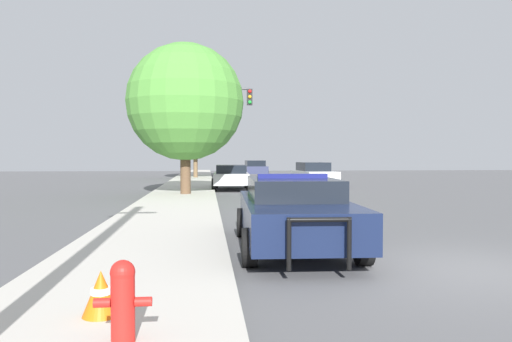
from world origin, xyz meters
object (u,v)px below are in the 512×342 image
at_px(tree_sidewalk_far, 195,119).
at_px(traffic_light, 210,116).
at_px(car_background_distant, 255,168).
at_px(traffic_cone, 101,293).
at_px(police_car, 294,211).
at_px(tree_sidewalk_mid, 185,102).
at_px(car_background_oncoming, 314,174).
at_px(car_background_midblock, 231,176).
at_px(fire_hydrant, 123,298).

bearing_deg(tree_sidewalk_far, traffic_light, -84.93).
distance_m(car_background_distant, traffic_cone, 38.00).
relative_size(police_car, tree_sidewalk_mid, 0.77).
distance_m(police_car, traffic_light, 18.64).
distance_m(car_background_oncoming, tree_sidewalk_mid, 10.40).
bearing_deg(car_background_oncoming, car_background_midblock, 20.32).
height_order(car_background_oncoming, car_background_distant, car_background_distant).
distance_m(traffic_light, traffic_cone, 22.90).
height_order(traffic_light, traffic_cone, traffic_light).
height_order(police_car, tree_sidewalk_mid, tree_sidewalk_mid).
bearing_deg(fire_hydrant, car_background_distant, 82.76).
relative_size(car_background_oncoming, traffic_cone, 9.73).
relative_size(fire_hydrant, car_background_oncoming, 0.16).
bearing_deg(police_car, fire_hydrant, 66.29).
distance_m(tree_sidewalk_mid, traffic_cone, 17.63).
relative_size(police_car, fire_hydrant, 6.96).
distance_m(car_background_oncoming, car_background_midblock, 5.46).
bearing_deg(police_car, traffic_cone, 58.93).
height_order(car_background_oncoming, tree_sidewalk_far, tree_sidewalk_far).
relative_size(fire_hydrant, car_background_distant, 0.19).
height_order(car_background_oncoming, car_background_midblock, car_background_oncoming).
xyz_separation_m(car_background_oncoming, car_background_midblock, (-5.01, -2.17, -0.04)).
bearing_deg(tree_sidewalk_far, traffic_cone, -90.31).
height_order(police_car, tree_sidewalk_far, tree_sidewalk_far).
bearing_deg(car_background_oncoming, traffic_cone, 69.57).
distance_m(car_background_midblock, car_background_distant, 16.26).
bearing_deg(car_background_midblock, car_background_distant, 82.47).
height_order(car_background_midblock, car_background_distant, car_background_distant).
relative_size(car_background_distant, tree_sidewalk_mid, 0.59).
distance_m(fire_hydrant, car_background_midblock, 22.49).
relative_size(traffic_light, car_background_oncoming, 1.20).
bearing_deg(car_background_midblock, car_background_oncoming, 25.91).
height_order(traffic_light, car_background_distant, traffic_light).
xyz_separation_m(fire_hydrant, car_background_oncoming, (7.06, 24.57, 0.25)).
bearing_deg(traffic_light, tree_sidewalk_mid, -102.00).
relative_size(police_car, car_background_oncoming, 1.11).
bearing_deg(fire_hydrant, police_car, 64.27).
height_order(traffic_light, tree_sidewalk_far, tree_sidewalk_far).
distance_m(car_background_midblock, tree_sidewalk_far, 14.07).
relative_size(tree_sidewalk_mid, traffic_cone, 13.97).
relative_size(tree_sidewalk_far, traffic_cone, 15.99).
bearing_deg(car_background_distant, traffic_light, -106.42).
xyz_separation_m(police_car, traffic_cone, (-2.79, -4.28, -0.37)).
relative_size(car_background_midblock, tree_sidewalk_far, 0.62).
relative_size(police_car, tree_sidewalk_far, 0.67).
distance_m(fire_hydrant, car_background_distant, 38.72).
distance_m(traffic_light, car_background_midblock, 3.65).
distance_m(car_background_oncoming, tree_sidewalk_far, 13.86).
relative_size(car_background_oncoming, car_background_midblock, 0.98).
bearing_deg(fire_hydrant, car_background_oncoming, 73.96).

